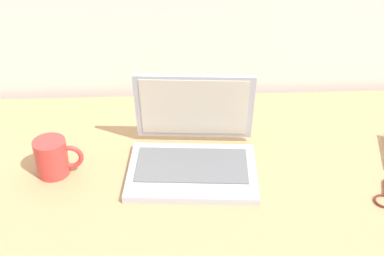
{
  "coord_description": "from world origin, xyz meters",
  "views": [
    {
      "loc": [
        -0.05,
        -1.01,
        0.79
      ],
      "look_at": [
        0.0,
        0.0,
        0.15
      ],
      "focal_mm": 47.52,
      "sensor_mm": 36.0,
      "label": 1
    }
  ],
  "objects": [
    {
      "name": "laptop",
      "position": [
        0.0,
        0.02,
        0.08
      ],
      "size": [
        0.33,
        0.29,
        0.22
      ],
      "color": "#B2B5BA",
      "rests_on": "desk"
    },
    {
      "name": "desk",
      "position": [
        0.0,
        0.0,
        0.01
      ],
      "size": [
        1.6,
        0.76,
        0.03
      ],
      "color": "tan",
      "rests_on": "ground"
    },
    {
      "name": "coffee_mug",
      "position": [
        -0.33,
        -0.0,
        0.08
      ],
      "size": [
        0.12,
        0.08,
        0.09
      ],
      "color": "red",
      "rests_on": "desk"
    }
  ]
}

